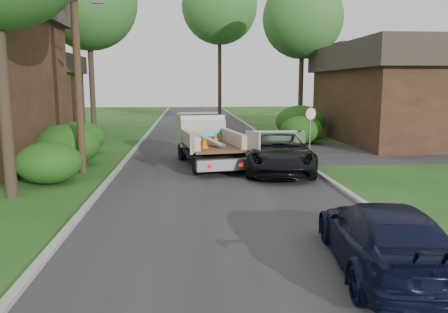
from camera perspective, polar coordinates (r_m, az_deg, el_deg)
name	(u,v)px	position (r m, az deg, el deg)	size (l,w,h in m)	color
ground	(225,201)	(13.67, 0.15, -5.79)	(120.00, 120.00, 0.00)	#1E4614
road	(209,152)	(23.45, -1.91, 0.58)	(8.00, 90.00, 0.02)	#28282B
side_street	(433,152)	(25.99, 25.68, 0.52)	(16.00, 7.00, 0.02)	#28282B
curb_left	(132,152)	(23.61, -11.90, 0.57)	(0.20, 90.00, 0.12)	#9E9E99
curb_right	(285,150)	(23.99, 7.92, 0.82)	(0.20, 90.00, 0.12)	#9E9E99
stop_sign	(310,120)	(23.10, 11.23, 4.70)	(0.71, 0.32, 2.48)	slate
utility_pole	(76,44)	(18.72, -18.71, 13.77)	(2.42, 1.25, 10.00)	#382619
house_left_far	(27,92)	(37.28, -24.33, 7.70)	(7.56, 7.56, 6.00)	#331F14
house_right	(409,92)	(30.61, 23.00, 7.82)	(9.72, 12.96, 6.20)	#331F14
hedge_left_a	(49,163)	(17.16, -21.85, -0.75)	(2.34, 2.34, 1.53)	#13440F
hedge_left_b	(67,145)	(20.55, -19.85, 1.41)	(2.86, 2.86, 1.87)	#13440F
hedge_left_c	(79,138)	(24.00, -18.38, 2.34)	(2.60, 2.60, 1.70)	#13440F
hedge_right_a	(302,130)	(27.19, 10.09, 3.44)	(2.60, 2.60, 1.70)	#13440F
hedge_right_b	(300,122)	(30.23, 9.95, 4.50)	(3.38, 3.38, 2.21)	#13440F
tree_left_far	(88,1)	(31.30, -17.34, 18.87)	(6.40, 6.40, 12.20)	#2D2119
tree_right_far	(303,18)	(34.61, 10.25, 17.33)	(6.00, 6.00, 11.50)	#2D2119
tree_center_far	(220,6)	(43.90, -0.58, 19.03)	(7.20, 7.20, 14.60)	#2D2119
flatbed_truck	(204,136)	(20.25, -2.60, 2.63)	(3.42, 6.20, 2.23)	black
black_pickup	(279,152)	(18.26, 7.20, 0.53)	(2.66, 5.76, 1.60)	black
navy_suv	(384,237)	(9.06, 20.12, -9.87)	(1.89, 4.64, 1.35)	black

